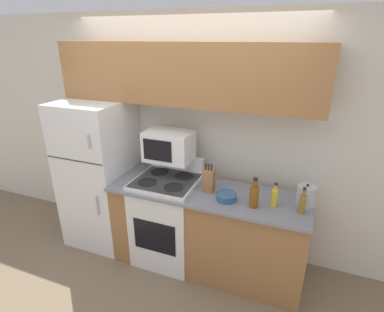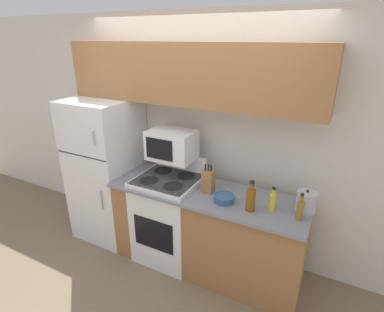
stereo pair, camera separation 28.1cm
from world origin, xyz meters
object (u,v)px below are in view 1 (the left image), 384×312
Objects in this scene: knife_block at (209,180)px; refrigerator at (100,174)px; bottle_cooking_spray at (275,197)px; bottle_vinegar at (302,203)px; kettle at (306,196)px; stove at (168,218)px; bowl at (226,196)px; bottle_whiskey at (254,196)px; microwave at (169,146)px.

refrigerator is at bearing 177.77° from knife_block.
bottle_vinegar is (0.23, -0.04, 0.01)m from bottle_cooking_spray.
bottle_cooking_spray is at bearing 169.79° from bottle_vinegar.
bottle_vinegar is at bearing -10.21° from bottle_cooking_spray.
knife_block is 1.37× the size of kettle.
stove is 4.64× the size of bottle_vinegar.
refrigerator reaches higher than knife_block.
refrigerator is 1.55m from bowl.
knife_block reaches higher than bottle_whiskey.
microwave reaches higher than kettle.
bottle_cooking_spray is at bearing -4.83° from knife_block.
refrigerator reaches higher than bottle_whiskey.
refrigerator reaches higher than microwave.
bottle_vinegar reaches higher than stove.
bowl is (0.21, -0.11, -0.08)m from knife_block.
refrigerator is at bearing -175.85° from microwave.
refrigerator is at bearing 176.17° from bottle_vinegar.
knife_block reaches higher than kettle.
bowl is 0.27m from bottle_whiskey.
knife_block is 0.48m from bottle_whiskey.
stove is at bearing 177.79° from bottle_cooking_spray.
bottle_whiskey is (0.25, -0.03, 0.07)m from bowl.
refrigerator is 5.99× the size of bottle_whiskey.
bottle_whiskey is at bearing -152.28° from bottle_cooking_spray.
bottle_whiskey reaches higher than kettle.
bottle_whiskey is at bearing -6.46° from bowl.
bottle_vinegar is at bearing -6.29° from knife_block.
refrigerator is 6.98× the size of bottle_vinegar.
stove is 1.19m from bottle_cooking_spray.
kettle is (0.68, 0.17, 0.06)m from bowl.
kettle is (0.02, 0.15, -0.00)m from bottle_vinegar.
knife_block reaches higher than bottle_vinegar.
microwave is at bearing 171.04° from bottle_vinegar.
bottle_vinegar is 0.16m from kettle.
bowl is at bearing -165.81° from kettle.
knife_block is at bearing -2.23° from refrigerator.
kettle is at bearing 0.20° from refrigerator.
kettle is at bearing 14.19° from bowl.
microwave is 1.69× the size of bottle_whiskey.
bottle_cooking_spray is 0.28m from kettle.
microwave is at bearing 177.68° from kettle.
stove is 5.39× the size of kettle.
kettle is (0.26, 0.11, 0.01)m from bottle_cooking_spray.
bottle_whiskey is at bearing -16.86° from knife_block.
kettle reaches higher than bowl.
bottle_whiskey is at bearing -6.10° from refrigerator.
bottle_cooking_spray is 0.24m from bottle_vinegar.
bottle_vinegar is at bearing 6.47° from bottle_whiskey.
stove is (0.88, -0.06, -0.35)m from refrigerator.
bottle_cooking_spray is (1.08, -0.04, 0.50)m from stove.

